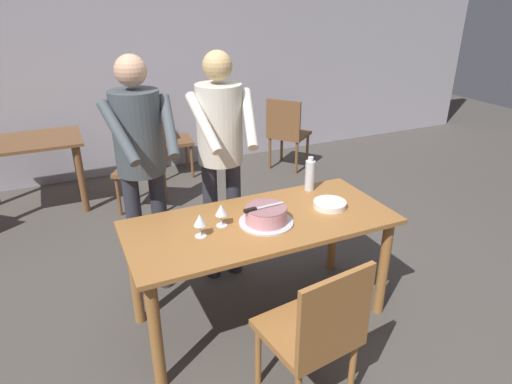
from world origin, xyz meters
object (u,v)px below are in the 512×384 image
at_px(plate_stack, 330,204).
at_px(chair_near_side, 316,331).
at_px(cake_knife, 256,209).
at_px(water_bottle, 310,175).
at_px(wine_glass_far, 221,211).
at_px(background_chair_0, 287,131).
at_px(main_dining_table, 261,237).
at_px(person_cutting_cake, 221,145).
at_px(background_chair_2, 166,136).
at_px(background_table, 30,156).
at_px(background_chair_1, 147,164).
at_px(cake_on_platter, 266,216).
at_px(person_standing_beside, 140,155).
at_px(wine_glass_near, 200,221).

height_order(plate_stack, chair_near_side, chair_near_side).
bearing_deg(chair_near_side, cake_knife, 90.97).
bearing_deg(water_bottle, wine_glass_far, -162.29).
xyz_separation_m(cake_knife, background_chair_0, (1.56, 2.48, -0.37)).
height_order(main_dining_table, cake_knife, cake_knife).
xyz_separation_m(person_cutting_cake, background_chair_2, (0.13, 2.25, -0.58)).
distance_m(plate_stack, background_chair_2, 2.90).
bearing_deg(main_dining_table, background_chair_2, 88.28).
xyz_separation_m(cake_knife, background_table, (-1.31, 2.54, -0.29)).
bearing_deg(person_cutting_cake, background_chair_1, 101.15).
distance_m(cake_on_platter, background_chair_2, 2.90).
xyz_separation_m(background_chair_0, background_chair_2, (-1.42, 0.40, 0.00)).
bearing_deg(person_cutting_cake, cake_on_platter, -85.01).
relative_size(cake_on_platter, cake_knife, 1.26).
bearing_deg(background_chair_0, water_bottle, -114.63).
xyz_separation_m(person_cutting_cake, background_chair_1, (-0.28, 1.41, -0.58)).
xyz_separation_m(plate_stack, person_cutting_cake, (-0.54, 0.60, 0.31)).
xyz_separation_m(plate_stack, chair_near_side, (-0.54, -0.73, -0.28)).
bearing_deg(background_chair_0, main_dining_table, -121.73).
bearing_deg(background_chair_2, person_cutting_cake, -93.25).
relative_size(water_bottle, chair_near_side, 0.28).
distance_m(water_bottle, chair_near_side, 1.24).
bearing_deg(plate_stack, person_cutting_cake, 131.72).
relative_size(cake_on_platter, background_chair_2, 0.38).
relative_size(main_dining_table, background_chair_0, 1.88).
bearing_deg(person_standing_beside, background_chair_0, 40.84).
bearing_deg(cake_knife, wine_glass_near, 177.17).
distance_m(person_cutting_cake, person_standing_beside, 0.55).
bearing_deg(plate_stack, cake_knife, -177.01).
height_order(chair_near_side, background_chair_1, same).
relative_size(wine_glass_far, water_bottle, 0.58).
xyz_separation_m(cake_on_platter, plate_stack, (0.48, 0.03, -0.03)).
height_order(plate_stack, wine_glass_near, wine_glass_near).
relative_size(plate_stack, wine_glass_near, 1.53).
distance_m(plate_stack, person_cutting_cake, 0.86).
relative_size(cake_knife, wine_glass_far, 1.88).
relative_size(cake_knife, water_bottle, 1.08).
xyz_separation_m(plate_stack, background_chair_1, (-0.82, 2.02, -0.28)).
bearing_deg(wine_glass_far, background_chair_0, 53.75).
xyz_separation_m(wine_glass_near, person_standing_beside, (-0.19, 0.65, 0.22)).
height_order(main_dining_table, wine_glass_near, wine_glass_near).
relative_size(background_table, background_chair_1, 1.11).
distance_m(wine_glass_near, background_chair_2, 2.93).
relative_size(plate_stack, chair_near_side, 0.24).
distance_m(main_dining_table, background_chair_2, 2.84).
height_order(cake_knife, person_standing_beside, person_standing_beside).
xyz_separation_m(wine_glass_far, water_bottle, (0.77, 0.25, 0.01)).
height_order(cake_on_platter, background_chair_1, background_chair_1).
height_order(water_bottle, background_table, water_bottle).
distance_m(plate_stack, chair_near_side, 0.95).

